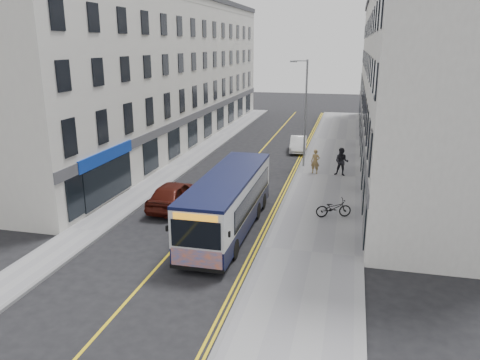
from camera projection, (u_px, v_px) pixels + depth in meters
The scene contains 17 objects.
ground at pixel (189, 231), 23.52m from camera, with size 140.00×140.00×0.00m, color black.
pavement_east at pixel (328, 175), 33.30m from camera, with size 4.50×64.00×0.12m, color gray.
pavement_west at pixel (180, 166), 35.82m from camera, with size 2.00×64.00×0.12m, color gray.
kerb_east at pixel (297, 173), 33.80m from camera, with size 0.18×64.00×0.13m, color slate.
kerb_west at pixel (192, 167), 35.59m from camera, with size 0.18×64.00×0.13m, color slate.
road_centre_line at pixel (243, 171), 34.72m from camera, with size 0.12×64.00×0.01m, color gold.
road_dbl_yellow_inner at pixel (291, 174), 33.92m from camera, with size 0.10×64.00×0.01m, color gold.
road_dbl_yellow_outer at pixel (293, 174), 33.88m from camera, with size 0.10×64.00×0.01m, color gold.
terrace_east at pixel (403, 76), 38.72m from camera, with size 6.00×46.00×13.00m, color silver.
terrace_west at pixel (171, 73), 43.31m from camera, with size 6.00×46.00×13.00m, color beige.
streetlamp at pixel (304, 110), 34.42m from camera, with size 1.32×0.18×8.00m.
city_bus at pixel (229, 201), 23.14m from camera, with size 2.36×10.08×2.93m.
bicycle at pixel (334, 208), 25.02m from camera, with size 0.67×1.91×1.01m, color black.
pedestrian_near at pixel (315, 161), 33.38m from camera, with size 0.63×0.42×1.74m, color olive.
pedestrian_far at pixel (342, 162), 32.78m from camera, with size 0.97×0.75×1.99m, color black.
car_white at pixel (298, 144), 40.83m from camera, with size 1.37×3.93×1.30m, color white.
car_maroon at pixel (174, 194), 26.72m from camera, with size 1.87×4.65×1.58m, color #45120B.
Camera 1 is at (7.59, -20.65, 9.08)m, focal length 35.00 mm.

